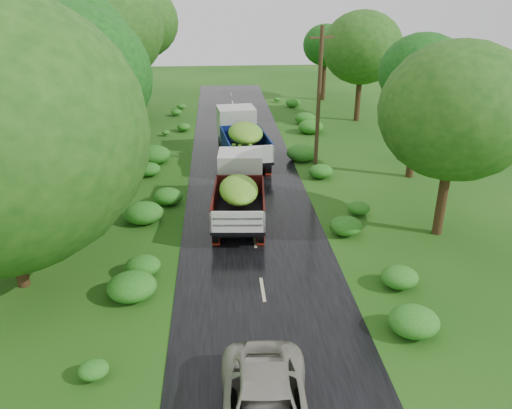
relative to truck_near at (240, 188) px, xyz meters
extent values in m
plane|color=#13410E|center=(0.53, -10.40, -1.52)|extent=(120.00, 120.00, 0.00)
cube|color=black|center=(0.53, -5.40, -1.51)|extent=(6.50, 80.00, 0.02)
cube|color=#BFB78C|center=(0.53, -10.40, -1.50)|extent=(0.12, 1.60, 0.00)
cube|color=#BFB78C|center=(0.53, -6.40, -1.50)|extent=(0.12, 1.60, 0.00)
cube|color=#BFB78C|center=(0.53, -2.40, -1.50)|extent=(0.12, 1.60, 0.00)
cube|color=#BFB78C|center=(0.53, 1.60, -1.50)|extent=(0.12, 1.60, 0.00)
cube|color=#BFB78C|center=(0.53, 5.60, -1.50)|extent=(0.12, 1.60, 0.00)
cube|color=#BFB78C|center=(0.53, 9.60, -1.50)|extent=(0.12, 1.60, 0.00)
cube|color=#BFB78C|center=(0.53, 13.60, -1.50)|extent=(0.12, 1.60, 0.00)
cube|color=#BFB78C|center=(0.53, 17.60, -1.50)|extent=(0.12, 1.60, 0.00)
cube|color=#BFB78C|center=(0.53, 21.60, -1.50)|extent=(0.12, 1.60, 0.00)
cube|color=#BFB78C|center=(0.53, 25.60, -1.50)|extent=(0.12, 1.60, 0.00)
cube|color=#BFB78C|center=(0.53, 29.60, -1.50)|extent=(0.12, 1.60, 0.00)
cube|color=black|center=(-0.02, -0.32, -0.87)|extent=(2.13, 5.74, 0.28)
cylinder|color=black|center=(-0.84, 1.79, -1.02)|extent=(0.35, 1.02, 1.00)
cylinder|color=black|center=(1.09, 1.65, -1.02)|extent=(0.35, 1.02, 1.00)
cylinder|color=black|center=(-1.08, -1.52, -1.02)|extent=(0.35, 1.02, 1.00)
cylinder|color=black|center=(0.85, -1.66, -1.02)|extent=(0.35, 1.02, 1.00)
cylinder|color=black|center=(-1.16, -2.55, -1.02)|extent=(0.35, 1.02, 1.00)
cylinder|color=black|center=(0.78, -2.69, -1.02)|extent=(0.35, 1.02, 1.00)
cube|color=maroon|center=(-1.18, -2.88, -1.24)|extent=(0.34, 0.06, 0.45)
cube|color=maroon|center=(0.75, -3.03, -1.24)|extent=(0.34, 0.06, 0.45)
cube|color=silver|center=(0.14, 1.93, 0.22)|extent=(2.34, 2.05, 1.90)
cube|color=black|center=(-0.10, -1.37, -0.65)|extent=(2.61, 4.46, 0.16)
cube|color=#480D0C|center=(-1.21, -1.28, -0.10)|extent=(0.39, 4.29, 0.95)
cube|color=#480D0C|center=(1.01, -1.45, -0.10)|extent=(0.39, 4.29, 0.95)
cube|color=#480D0C|center=(0.05, 0.74, -0.10)|extent=(2.30, 0.25, 0.95)
cube|color=silver|center=(-0.25, -3.47, -0.10)|extent=(2.30, 0.25, 0.95)
ellipsoid|color=#55981B|center=(-0.10, -1.37, 0.50)|extent=(2.19, 3.74, 1.00)
cube|color=black|center=(0.57, 8.32, -0.81)|extent=(2.58, 6.36, 0.31)
cylinder|color=black|center=(-0.74, 10.44, -0.97)|extent=(0.43, 1.13, 1.10)
cylinder|color=black|center=(1.38, 10.68, -0.97)|extent=(0.43, 1.13, 1.10)
cylinder|color=black|center=(-0.33, 6.81, -0.97)|extent=(0.43, 1.13, 1.10)
cylinder|color=black|center=(1.79, 7.05, -0.97)|extent=(0.43, 1.13, 1.10)
cylinder|color=black|center=(-0.20, 5.69, -0.97)|extent=(0.43, 1.13, 1.10)
cylinder|color=black|center=(1.92, 5.93, -0.97)|extent=(0.43, 1.13, 1.10)
cube|color=maroon|center=(-0.16, 5.32, -1.21)|extent=(0.38, 0.09, 0.49)
cube|color=maroon|center=(1.96, 5.56, -1.21)|extent=(0.38, 0.09, 0.49)
cube|color=silver|center=(0.30, 10.78, 0.39)|extent=(2.64, 2.35, 2.09)
cube|color=black|center=(0.70, 7.18, -0.57)|extent=(3.04, 4.97, 0.18)
cube|color=navy|center=(-0.51, 7.04, 0.04)|extent=(0.62, 4.70, 1.04)
cube|color=navy|center=(1.92, 7.31, 0.04)|extent=(0.62, 4.70, 1.04)
cube|color=navy|center=(0.44, 9.48, 0.04)|extent=(2.52, 0.37, 1.04)
cube|color=silver|center=(0.97, 4.87, 0.04)|extent=(2.52, 0.37, 1.04)
ellipsoid|color=#55981B|center=(0.70, 7.18, 0.70)|extent=(2.55, 4.18, 1.10)
cylinder|color=#382616|center=(4.84, 6.01, 2.68)|extent=(0.28, 0.28, 8.40)
cube|color=#382616|center=(4.84, 6.01, 6.25)|extent=(1.45, 0.46, 0.11)
cylinder|color=black|center=(-8.42, -5.37, 1.84)|extent=(0.44, 0.44, 6.72)
cylinder|color=black|center=(-9.31, -0.15, 2.53)|extent=(0.47, 0.47, 8.10)
ellipsoid|color=#0D4411|center=(-9.31, -0.15, 5.60)|extent=(3.68, 3.68, 3.31)
cylinder|color=black|center=(-8.63, 6.07, 1.81)|extent=(0.44, 0.44, 6.66)
ellipsoid|color=#0D4411|center=(-8.63, 6.07, 4.34)|extent=(4.12, 4.12, 3.71)
cylinder|color=black|center=(-9.90, 9.81, 2.23)|extent=(0.46, 0.46, 7.50)
ellipsoid|color=#0D4411|center=(-9.90, 9.81, 5.08)|extent=(4.12, 4.12, 3.71)
cylinder|color=black|center=(-9.89, 15.65, 1.83)|extent=(0.44, 0.44, 6.70)
ellipsoid|color=#0D4411|center=(-9.89, 15.65, 4.37)|extent=(3.60, 3.60, 3.24)
cylinder|color=black|center=(-10.31, 20.66, 2.64)|extent=(0.48, 0.48, 8.32)
ellipsoid|color=#0D4411|center=(-10.31, 20.66, 5.80)|extent=(4.61, 4.61, 4.15)
cylinder|color=black|center=(-7.77, 25.45, 2.69)|extent=(0.48, 0.48, 8.42)
ellipsoid|color=#0D4411|center=(-7.77, 25.45, 5.88)|extent=(3.81, 3.81, 3.43)
cylinder|color=black|center=(8.88, -2.41, 1.68)|extent=(0.43, 0.43, 6.41)
ellipsoid|color=#1A4C13|center=(8.88, -2.41, 4.12)|extent=(3.58, 3.58, 3.22)
cylinder|color=black|center=(10.25, 4.84, 1.89)|extent=(0.44, 0.44, 6.82)
ellipsoid|color=#1A4C13|center=(10.25, 4.84, 4.48)|extent=(3.08, 3.08, 2.77)
cylinder|color=black|center=(10.59, 18.10, 1.80)|extent=(0.44, 0.44, 6.64)
ellipsoid|color=#1A4C13|center=(10.59, 18.10, 4.32)|extent=(3.55, 3.55, 3.20)
cylinder|color=black|center=(9.42, 26.39, 1.42)|extent=(0.42, 0.42, 5.87)
ellipsoid|color=#1A4C13|center=(9.42, 26.39, 3.65)|extent=(2.92, 2.92, 2.63)
camera|label=1|loc=(-0.93, -22.00, 8.90)|focal=35.00mm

